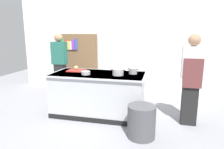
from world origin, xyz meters
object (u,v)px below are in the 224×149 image
at_px(stock_pot, 118,72).
at_px(trash_bin, 141,121).
at_px(onion, 76,68).
at_px(person_chef, 191,78).
at_px(sauce_pan, 133,71).
at_px(mixing_bowl, 86,73).
at_px(bookshelf, 79,62).
at_px(person_guest, 60,64).

xyz_separation_m(stock_pot, trash_bin, (0.55, -0.70, -0.69)).
height_order(onion, stock_pot, stock_pot).
distance_m(stock_pot, person_chef, 1.39).
xyz_separation_m(onion, sauce_pan, (1.29, -0.05, -0.01)).
xyz_separation_m(sauce_pan, mixing_bowl, (-0.92, -0.30, -0.03)).
bearing_deg(person_chef, bookshelf, 71.99).
xyz_separation_m(trash_bin, person_chef, (0.84, 0.72, 0.63)).
distance_m(onion, sauce_pan, 1.29).
bearing_deg(person_chef, stock_pot, 104.32).
distance_m(onion, person_guest, 1.17).
relative_size(mixing_bowl, trash_bin, 0.33).
distance_m(sauce_pan, mixing_bowl, 0.97).
distance_m(onion, person_chef, 2.42).
bearing_deg(bookshelf, mixing_bowl, -63.93).
bearing_deg(person_guest, onion, 33.65).
distance_m(person_guest, bookshelf, 0.83).
bearing_deg(stock_pot, person_chef, 0.67).
height_order(stock_pot, person_guest, person_guest).
bearing_deg(onion, person_guest, 135.33).
xyz_separation_m(sauce_pan, person_chef, (1.12, -0.18, -0.05)).
bearing_deg(stock_pot, bookshelf, 130.79).
xyz_separation_m(person_chef, person_guest, (-3.24, 1.06, -0.00)).
relative_size(stock_pot, person_guest, 0.17).
xyz_separation_m(stock_pot, mixing_bowl, (-0.65, -0.10, -0.03)).
xyz_separation_m(mixing_bowl, bookshelf, (-0.96, 1.96, -0.08)).
bearing_deg(trash_bin, person_chef, 40.63).
distance_m(person_chef, person_guest, 3.40).
bearing_deg(person_chef, onion, 98.14).
relative_size(onion, mixing_bowl, 0.52).
xyz_separation_m(mixing_bowl, trash_bin, (1.20, -0.61, -0.66)).
height_order(stock_pot, trash_bin, stock_pot).
distance_m(sauce_pan, person_guest, 2.29).
bearing_deg(sauce_pan, person_guest, 157.67).
relative_size(mixing_bowl, person_guest, 0.11).
height_order(sauce_pan, person_guest, person_guest).
bearing_deg(sauce_pan, stock_pot, -143.78).
distance_m(trash_bin, person_guest, 3.05).
bearing_deg(trash_bin, mixing_bowl, 153.17).
height_order(stock_pot, sauce_pan, stock_pot).
relative_size(person_guest, bookshelf, 1.01).
xyz_separation_m(mixing_bowl, person_chef, (2.04, 0.11, -0.02)).
height_order(person_chef, person_guest, same).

